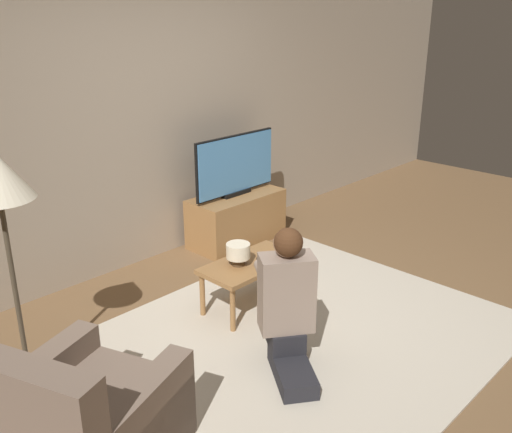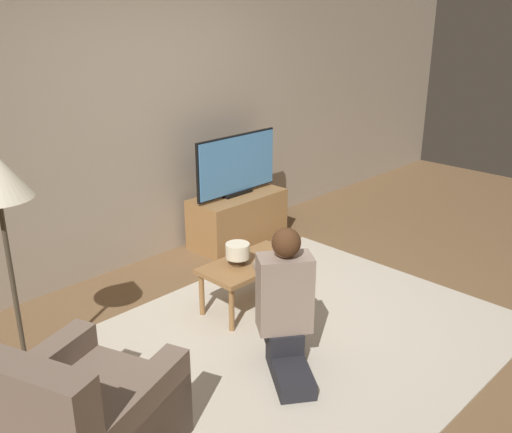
% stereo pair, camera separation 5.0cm
% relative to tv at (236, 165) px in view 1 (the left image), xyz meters
% --- Properties ---
extents(ground_plane, '(10.00, 10.00, 0.00)m').
position_rel_tv_xyz_m(ground_plane, '(-0.85, -1.60, -0.79)').
color(ground_plane, brown).
extents(wall_back, '(10.00, 0.06, 2.60)m').
position_rel_tv_xyz_m(wall_back, '(-0.85, 0.33, 0.51)').
color(wall_back, tan).
rests_on(wall_back, ground_plane).
extents(rug, '(2.71, 2.35, 0.02)m').
position_rel_tv_xyz_m(rug, '(-0.85, -1.60, -0.78)').
color(rug, beige).
rests_on(rug, ground_plane).
extents(tv_stand, '(0.96, 0.46, 0.49)m').
position_rel_tv_xyz_m(tv_stand, '(-0.00, -0.00, -0.54)').
color(tv_stand, olive).
rests_on(tv_stand, ground_plane).
extents(tv, '(0.98, 0.08, 0.59)m').
position_rel_tv_xyz_m(tv, '(0.00, 0.00, 0.00)').
color(tv, black).
rests_on(tv, tv_stand).
extents(coffee_table, '(0.78, 0.41, 0.39)m').
position_rel_tv_xyz_m(coffee_table, '(-0.85, -1.03, -0.45)').
color(coffee_table, olive).
rests_on(coffee_table, ground_plane).
extents(armchair, '(1.05, 0.99, 0.83)m').
position_rel_tv_xyz_m(armchair, '(-2.62, -1.59, -0.52)').
color(armchair, '#7A6656').
rests_on(armchair, ground_plane).
extents(person_kneeling, '(0.69, 0.82, 0.95)m').
position_rel_tv_xyz_m(person_kneeling, '(-1.24, -1.73, -0.32)').
color(person_kneeling, '#232328').
rests_on(person_kneeling, rug).
extents(table_lamp, '(0.18, 0.18, 0.17)m').
position_rel_tv_xyz_m(table_lamp, '(-0.95, -1.00, -0.29)').
color(table_lamp, '#4C3823').
rests_on(table_lamp, coffee_table).
extents(remote, '(0.04, 0.15, 0.02)m').
position_rel_tv_xyz_m(remote, '(-0.77, -1.11, -0.39)').
color(remote, black).
rests_on(remote, coffee_table).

